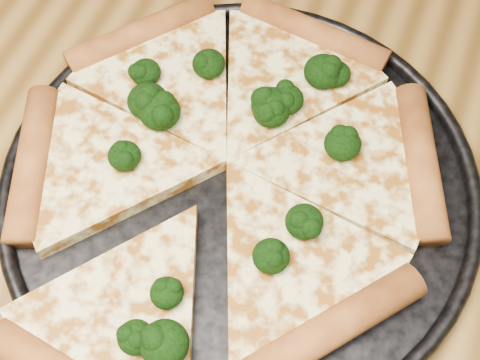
% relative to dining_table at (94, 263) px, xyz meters
% --- Properties ---
extents(dining_table, '(1.20, 0.90, 0.75)m').
position_rel_dining_table_xyz_m(dining_table, '(0.00, 0.00, 0.00)').
color(dining_table, olive).
rests_on(dining_table, ground).
extents(pizza_pan, '(0.39, 0.39, 0.02)m').
position_rel_dining_table_xyz_m(pizza_pan, '(0.11, 0.07, 0.10)').
color(pizza_pan, black).
rests_on(pizza_pan, dining_table).
extents(pizza, '(0.37, 0.40, 0.03)m').
position_rel_dining_table_xyz_m(pizza, '(0.10, 0.08, 0.11)').
color(pizza, '#FFF09C').
rests_on(pizza, pizza_pan).
extents(broccoli_florets, '(0.21, 0.30, 0.03)m').
position_rel_dining_table_xyz_m(broccoli_florets, '(0.10, 0.09, 0.12)').
color(broccoli_florets, black).
rests_on(broccoli_florets, pizza).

